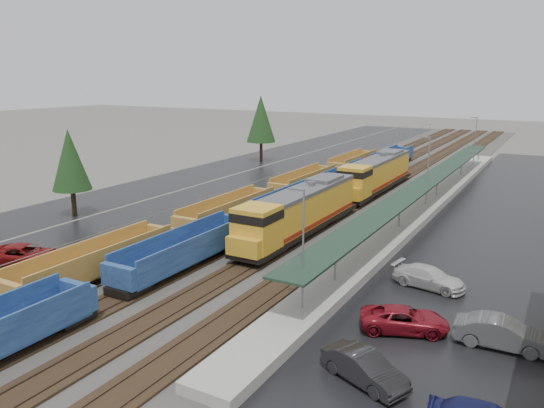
{
  "coord_description": "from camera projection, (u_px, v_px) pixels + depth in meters",
  "views": [
    {
      "loc": [
        22.41,
        -6.5,
        14.3
      ],
      "look_at": [
        -2.34,
        37.22,
        2.0
      ],
      "focal_mm": 35.0,
      "sensor_mm": 36.0,
      "label": 1
    }
  ],
  "objects": [
    {
      "name": "parked_car_east_c",
      "position": [
        429.0,
        278.0,
        36.41
      ],
      "size": [
        2.8,
        5.23,
        1.44
      ],
      "primitive_type": "imported",
      "rotation": [
        0.0,
        0.0,
        1.41
      ],
      "color": "silver",
      "rests_on": "ground"
    },
    {
      "name": "station_platform",
      "position": [
        426.0,
        204.0,
        57.17
      ],
      "size": [
        3.0,
        80.0,
        8.0
      ],
      "color": "#9E9B93",
      "rests_on": "ground"
    },
    {
      "name": "west_parking_lot",
      "position": [
        273.0,
        175.0,
        77.51
      ],
      "size": [
        10.0,
        160.0,
        0.02
      ],
      "primitive_type": "cube",
      "color": "black",
      "rests_on": "ground"
    },
    {
      "name": "parked_car_east_a",
      "position": [
        364.0,
        368.0,
        25.16
      ],
      "size": [
        3.23,
        4.79,
        1.5
      ],
      "primitive_type": "imported",
      "rotation": [
        0.0,
        0.0,
        1.17
      ],
      "color": "black",
      "rests_on": "ground"
    },
    {
      "name": "locomotive_lead",
      "position": [
        298.0,
        212.0,
        47.06
      ],
      "size": [
        3.05,
        20.12,
        4.55
      ],
      "color": "black",
      "rests_on": "ground"
    },
    {
      "name": "tree_west_far",
      "position": [
        261.0,
        119.0,
        88.1
      ],
      "size": [
        4.84,
        4.84,
        11.0
      ],
      "color": "#332316",
      "rests_on": "ground"
    },
    {
      "name": "trackbed",
      "position": [
        372.0,
        184.0,
        70.3
      ],
      "size": [
        14.6,
        160.0,
        0.22
      ],
      "color": "black",
      "rests_on": "ground"
    },
    {
      "name": "tree_west_near",
      "position": [
        70.0,
        160.0,
        54.12
      ],
      "size": [
        3.96,
        3.96,
        9.0
      ],
      "color": "#332316",
      "rests_on": "ground"
    },
    {
      "name": "locomotive_trail",
      "position": [
        375.0,
        174.0,
        64.82
      ],
      "size": [
        3.05,
        20.12,
        4.55
      ],
      "color": "black",
      "rests_on": "ground"
    },
    {
      "name": "parked_car_east_e",
      "position": [
        503.0,
        334.0,
        28.34
      ],
      "size": [
        1.98,
        5.04,
        1.64
      ],
      "primitive_type": "imported",
      "rotation": [
        0.0,
        0.0,
        1.62
      ],
      "color": "#505355",
      "rests_on": "ground"
    },
    {
      "name": "parked_car_east_b",
      "position": [
        404.0,
        320.0,
        30.21
      ],
      "size": [
        3.98,
        5.51,
        1.39
      ],
      "primitive_type": "imported",
      "rotation": [
        0.0,
        0.0,
        1.94
      ],
      "color": "maroon",
      "rests_on": "ground"
    },
    {
      "name": "east_commuter_lot",
      "position": [
        521.0,
        222.0,
        52.79
      ],
      "size": [
        16.0,
        100.0,
        0.02
      ],
      "primitive_type": "cube",
      "color": "black",
      "rests_on": "ground"
    },
    {
      "name": "well_string_yellow",
      "position": [
        173.0,
        234.0,
        44.75
      ],
      "size": [
        2.67,
        98.74,
        2.37
      ],
      "color": "#A6732E",
      "rests_on": "ground"
    },
    {
      "name": "west_road",
      "position": [
        217.0,
        169.0,
        82.3
      ],
      "size": [
        9.0,
        160.0,
        0.02
      ],
      "primitive_type": "cube",
      "color": "black",
      "rests_on": "ground"
    },
    {
      "name": "ballast_strip",
      "position": [
        372.0,
        185.0,
        70.33
      ],
      "size": [
        20.0,
        160.0,
        0.08
      ],
      "primitive_type": "cube",
      "color": "#302D2B",
      "rests_on": "ground"
    },
    {
      "name": "chainlink_fence",
      "position": [
        302.0,
        169.0,
        73.18
      ],
      "size": [
        0.08,
        160.04,
        2.02
      ],
      "color": "gray",
      "rests_on": "ground"
    },
    {
      "name": "parked_car_west_c",
      "position": [
        25.0,
        255.0,
        40.61
      ],
      "size": [
        4.59,
        6.45,
        1.63
      ],
      "primitive_type": "imported",
      "rotation": [
        0.0,
        0.0,
        1.93
      ],
      "color": "maroon",
      "rests_on": "ground"
    },
    {
      "name": "well_string_blue",
      "position": [
        248.0,
        224.0,
        47.51
      ],
      "size": [
        2.81,
        101.47,
        2.49
      ],
      "color": "navy",
      "rests_on": "ground"
    }
  ]
}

